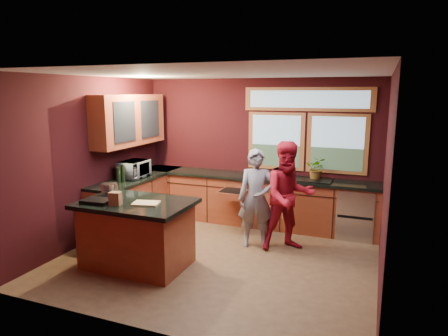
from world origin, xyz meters
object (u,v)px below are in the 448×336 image
Objects in this scene: island at (137,233)px; cutting_board at (146,203)px; person_grey at (256,199)px; person_red at (289,196)px; stock_pot at (110,189)px.

cutting_board reaches higher than island.
cutting_board is at bearing -145.31° from person_grey.
island is at bearing -174.49° from person_red.
person_grey is 4.50× the size of cutting_board.
cutting_board is (-1.66, -1.44, 0.10)m from person_red.
stock_pot is at bearing 164.74° from island.
island is 2.35m from person_red.
person_grey reaches higher than stock_pot.
person_red is 4.90× the size of cutting_board.
person_red reaches higher than cutting_board.
person_red is (0.50, 0.08, 0.07)m from person_grey.
person_grey reaches higher than island.
island is 0.90× the size of person_red.
person_grey reaches higher than cutting_board.
person_red is at bearing 27.28° from stock_pot.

